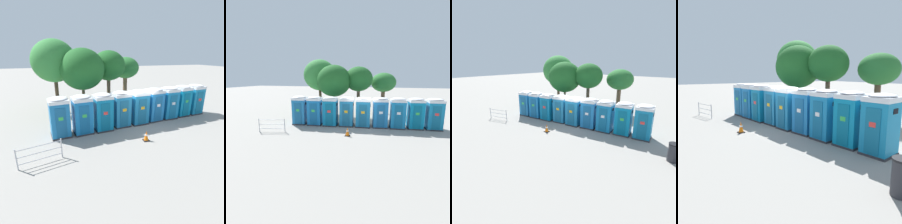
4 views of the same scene
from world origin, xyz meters
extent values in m
plane|color=gray|center=(0.00, 0.00, 0.00)|extent=(120.00, 120.00, 0.00)
cube|color=#2D2D33|center=(-5.60, -0.76, 0.05)|extent=(1.33, 1.34, 0.10)
cube|color=#1B6FAD|center=(-5.60, -0.76, 1.15)|extent=(1.27, 1.28, 2.10)
cube|color=#155687|center=(-5.52, -1.34, 1.07)|extent=(0.62, 0.11, 1.85)
cube|color=green|center=(-5.52, -1.36, 1.35)|extent=(0.28, 0.05, 0.20)
cube|color=black|center=(-5.03, -0.69, 1.89)|extent=(0.07, 0.36, 0.20)
cube|color=white|center=(-5.60, -0.76, 2.30)|extent=(1.31, 1.32, 0.20)
ellipsoid|color=white|center=(-5.60, -0.76, 2.45)|extent=(1.24, 1.25, 0.18)
cube|color=#2D2D33|center=(-4.19, -0.66, 0.05)|extent=(1.34, 1.34, 0.10)
cube|color=#1670B7|center=(-4.19, -0.66, 1.15)|extent=(1.28, 1.28, 2.10)
cube|color=#11588F|center=(-4.11, -1.24, 1.07)|extent=(0.63, 0.11, 1.85)
cube|color=green|center=(-4.11, -1.26, 1.35)|extent=(0.28, 0.04, 0.20)
cube|color=black|center=(-3.61, -0.59, 1.89)|extent=(0.07, 0.36, 0.20)
cube|color=white|center=(-4.19, -0.66, 2.30)|extent=(1.32, 1.31, 0.20)
ellipsoid|color=white|center=(-4.19, -0.66, 2.45)|extent=(1.25, 1.25, 0.18)
cube|color=#2D2D33|center=(-2.78, -0.52, 0.05)|extent=(1.29, 1.29, 0.10)
cube|color=#0D7AAE|center=(-2.78, -0.52, 1.15)|extent=(1.23, 1.23, 2.10)
cube|color=#0A5F88|center=(-2.73, -1.11, 1.07)|extent=(0.62, 0.08, 1.85)
cube|color=red|center=(-2.73, -1.13, 1.35)|extent=(0.28, 0.03, 0.20)
cube|color=black|center=(-2.20, -0.48, 1.89)|extent=(0.05, 0.36, 0.20)
cube|color=white|center=(-2.78, -0.52, 2.30)|extent=(1.26, 1.27, 0.20)
ellipsoid|color=white|center=(-2.78, -0.52, 2.45)|extent=(1.20, 1.21, 0.18)
cube|color=#2D2D33|center=(-1.39, -0.24, 0.05)|extent=(1.30, 1.32, 0.10)
cube|color=#1D79AF|center=(-1.39, -0.24, 1.15)|extent=(1.23, 1.26, 2.10)
cube|color=#175E88|center=(-1.33, -0.82, 1.07)|extent=(0.61, 0.10, 1.85)
cube|color=yellow|center=(-1.33, -0.84, 1.35)|extent=(0.28, 0.04, 0.20)
cube|color=black|center=(-0.83, -0.17, 1.89)|extent=(0.06, 0.36, 0.20)
cube|color=white|center=(-1.39, -0.24, 2.30)|extent=(1.27, 1.30, 0.20)
ellipsoid|color=white|center=(-1.39, -0.24, 2.45)|extent=(1.21, 1.23, 0.18)
cube|color=#2D2D33|center=(0.02, -0.16, 0.05)|extent=(1.32, 1.30, 0.10)
cube|color=#1A78AE|center=(0.02, -0.16, 1.15)|extent=(1.26, 1.24, 2.10)
cube|color=#155D88|center=(0.07, -0.74, 1.07)|extent=(0.64, 0.09, 1.85)
cube|color=yellow|center=(0.07, -0.76, 1.35)|extent=(0.28, 0.03, 0.20)
cube|color=black|center=(0.61, -0.11, 1.89)|extent=(0.06, 0.36, 0.20)
cube|color=white|center=(0.02, -0.16, 2.30)|extent=(1.30, 1.28, 0.20)
ellipsoid|color=white|center=(0.02, -0.16, 2.45)|extent=(1.24, 1.21, 0.18)
cube|color=#2D2D33|center=(1.41, 0.09, 0.05)|extent=(1.38, 1.37, 0.10)
cube|color=#1B73BB|center=(1.41, 0.09, 1.15)|extent=(1.32, 1.30, 2.10)
cube|color=#155A92|center=(1.50, -0.49, 1.07)|extent=(0.63, 0.13, 1.85)
cube|color=white|center=(1.50, -0.51, 1.35)|extent=(0.28, 0.05, 0.20)
cube|color=black|center=(2.00, 0.18, 1.89)|extent=(0.08, 0.36, 0.20)
cube|color=white|center=(1.41, 0.09, 2.30)|extent=(1.35, 1.34, 0.20)
ellipsoid|color=white|center=(1.41, 0.09, 2.45)|extent=(1.29, 1.28, 0.18)
cube|color=#2D2D33|center=(2.82, 0.21, 0.05)|extent=(1.29, 1.30, 0.10)
cube|color=#1578B4|center=(2.82, 0.21, 1.15)|extent=(1.23, 1.23, 2.10)
cube|color=#105E8D|center=(2.87, -0.37, 1.07)|extent=(0.62, 0.08, 1.85)
cube|color=white|center=(2.87, -0.39, 1.35)|extent=(0.28, 0.03, 0.20)
cube|color=black|center=(3.40, 0.26, 1.89)|extent=(0.06, 0.36, 0.20)
cube|color=white|center=(2.82, 0.21, 2.30)|extent=(1.27, 1.27, 0.20)
ellipsoid|color=white|center=(2.82, 0.21, 2.45)|extent=(1.21, 1.21, 0.18)
cube|color=#2D2D33|center=(4.21, 0.45, 0.05)|extent=(1.30, 1.33, 0.10)
cube|color=#0A7EAE|center=(4.21, 0.45, 1.15)|extent=(1.24, 1.27, 2.10)
cube|color=#086287|center=(4.29, -0.13, 1.07)|extent=(0.61, 0.10, 1.85)
cube|color=green|center=(4.29, -0.15, 1.35)|extent=(0.28, 0.04, 0.20)
cube|color=black|center=(4.77, 0.52, 1.89)|extent=(0.07, 0.36, 0.20)
cube|color=white|center=(4.21, 0.45, 2.30)|extent=(1.27, 1.31, 0.20)
ellipsoid|color=white|center=(4.21, 0.45, 2.45)|extent=(1.21, 1.24, 0.18)
cube|color=#2D2D33|center=(5.62, 0.58, 0.05)|extent=(1.32, 1.32, 0.10)
cube|color=#147CAF|center=(5.62, 0.58, 1.15)|extent=(1.26, 1.26, 2.10)
cube|color=#0F6188|center=(5.68, 0.00, 1.07)|extent=(0.63, 0.10, 1.85)
cube|color=red|center=(5.68, -0.02, 1.35)|extent=(0.28, 0.04, 0.20)
cube|color=black|center=(6.20, 0.64, 1.89)|extent=(0.06, 0.36, 0.20)
cube|color=white|center=(5.62, 0.58, 2.30)|extent=(1.29, 1.30, 0.20)
ellipsoid|color=white|center=(5.62, 0.58, 2.45)|extent=(1.23, 1.23, 0.18)
cylinder|color=brown|center=(1.41, 6.31, 1.49)|extent=(0.43, 0.43, 2.99)
ellipsoid|color=#286B2D|center=(1.41, 6.31, 3.59)|extent=(2.83, 2.83, 2.18)
cylinder|color=#4C3826|center=(-5.68, 4.42, 1.73)|extent=(0.32, 0.32, 3.46)
ellipsoid|color=#337F38|center=(-5.68, 4.42, 4.41)|extent=(3.67, 3.67, 3.48)
cylinder|color=brown|center=(-3.55, 3.02, 1.45)|extent=(0.25, 0.25, 2.90)
ellipsoid|color=#1E5B23|center=(-3.55, 3.02, 3.80)|extent=(3.56, 3.56, 3.29)
cylinder|color=brown|center=(-1.10, 3.95, 1.64)|extent=(0.34, 0.34, 3.28)
ellipsoid|color=#1E5B23|center=(-1.10, 3.95, 3.99)|extent=(2.96, 2.96, 2.59)
cylinder|color=#2D2D33|center=(7.86, -1.62, 0.51)|extent=(0.57, 0.57, 1.02)
cylinder|color=black|center=(7.86, -1.62, 1.05)|extent=(0.61, 0.61, 0.06)
cube|color=black|center=(-0.71, -2.92, 0.02)|extent=(0.36, 0.36, 0.04)
cone|color=orange|center=(-0.71, -2.92, 0.34)|extent=(0.28, 0.28, 0.60)
cylinder|color=white|center=(-0.71, -2.92, 0.37)|extent=(0.17, 0.17, 0.07)
cylinder|color=#B7B7BC|center=(-7.54, -3.82, 0.53)|extent=(0.06, 0.06, 1.05)
cylinder|color=#B7B7BC|center=(-5.60, -3.32, 0.53)|extent=(0.06, 0.06, 1.05)
cylinder|color=#B7B7BC|center=(-6.57, -3.57, 0.95)|extent=(1.95, 0.54, 0.04)
cylinder|color=#B7B7BC|center=(-6.57, -3.57, 0.60)|extent=(1.95, 0.54, 0.04)
cylinder|color=#B7B7BC|center=(-6.57, -3.57, 0.25)|extent=(1.95, 0.54, 0.04)
camera|label=1|loc=(-5.42, -11.38, 4.98)|focal=28.00mm
camera|label=2|loc=(1.94, -14.73, 4.17)|focal=28.00mm
camera|label=3|loc=(8.52, -12.28, 5.42)|focal=28.00mm
camera|label=4|loc=(10.78, -7.17, 3.31)|focal=35.00mm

